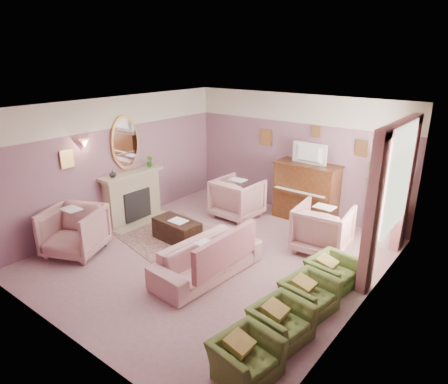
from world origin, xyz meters
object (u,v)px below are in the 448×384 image
Objects in this scene: television at (308,152)px; olive_chair_a at (246,352)px; floral_armchair_right at (323,226)px; side_table at (386,227)px; piano at (306,192)px; coffee_table at (177,230)px; olive_chair_d at (332,268)px; floral_armchair_front at (74,229)px; olive_chair_b at (281,318)px; floral_armchair_left at (238,196)px; sofa at (207,253)px; olive_chair_c at (309,290)px.

olive_chair_a is at bearing -70.50° from television.
floral_armchair_right is 1.47× the size of side_table.
piano is 1.36× the size of floral_armchair_right.
coffee_table is 1.43× the size of side_table.
floral_armchair_front is at bearing -155.90° from olive_chair_d.
piano is 5.01m from floral_armchair_front.
piano is 1.82× the size of olive_chair_a.
olive_chair_a is at bearing -90.00° from olive_chair_b.
olive_chair_d is (0.00, 1.64, 0.00)m from olive_chair_b.
coffee_table is 0.97× the size of floral_armchair_right.
floral_armchair_left reaches higher than olive_chair_b.
sofa is at bearing -25.06° from coffee_table.
television is 1.04× the size of olive_chair_c.
olive_chair_a is at bearing -38.64° from sofa.
television is at bearing 113.22° from olive_chair_b.
olive_chair_a is at bearing -92.30° from side_table.
floral_armchair_front reaches higher than sofa.
olive_chair_b is 1.64m from olive_chair_d.
side_table is (0.19, 2.17, 0.02)m from olive_chair_d.
floral_armchair_front is 1.34× the size of olive_chair_d.
floral_armchair_right is at bearing 104.03° from olive_chair_b.
side_table reaches higher than olive_chair_c.
olive_chair_b is at bearing -45.95° from floral_armchair_left.
coffee_table is at bearing 154.94° from sofa.
olive_chair_b and olive_chair_c have the same top height.
floral_armchair_front is (-2.68, -4.18, -1.09)m from television.
side_table reaches higher than coffee_table.
olive_chair_c is 0.82m from olive_chair_d.
olive_chair_c is at bearing -93.56° from side_table.
piano is 3.54m from olive_chair_c.
olive_chair_a is (1.66, -4.75, -0.32)m from piano.
olive_chair_d is at bearing 90.00° from olive_chair_b.
olive_chair_b is (1.66, -3.93, -0.32)m from piano.
piano is 1.57m from floral_armchair_left.
floral_armchair_right reaches higher than side_table.
floral_armchair_right reaches higher than sofa.
piano is 0.68× the size of sofa.
olive_chair_b is at bearing -19.46° from sofa.
television is 3.31m from coffee_table.
sofa reaches higher than olive_chair_d.
olive_chair_b is 0.82m from olive_chair_c.
floral_armchair_right is 1.34× the size of olive_chair_c.
coffee_table is (-1.53, -2.64, -0.43)m from piano.
piano is 2.00× the size of side_table.
floral_armchair_right reaches higher than olive_chair_b.
side_table reaches higher than olive_chair_b.
side_table is at bearing 87.21° from olive_chair_b.
olive_chair_c is at bearing -70.29° from floral_armchair_right.
floral_armchair_front is at bearing -159.20° from sofa.
floral_armchair_front is at bearing -137.74° from side_table.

